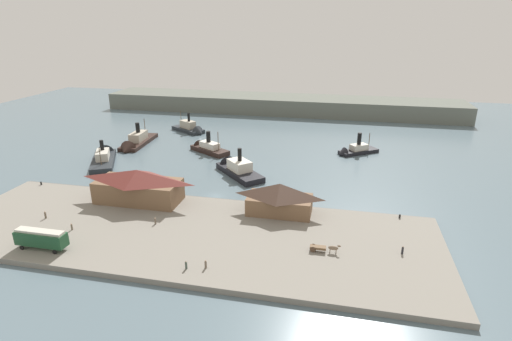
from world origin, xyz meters
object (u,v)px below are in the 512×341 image
street_tram (41,238)px  ferry_moored_west (135,143)px  ferry_shed_east_terminal (280,198)px  horse_cart (324,248)px  pedestrian_walking_east (155,221)px  ferry_departing_north (236,168)px  pedestrian_walking_west (186,265)px  pedestrian_near_cart (403,250)px  ferry_shed_west_terminal (138,185)px  pedestrian_near_east_shed (45,215)px  ferry_approaching_west (104,157)px  ferry_approaching_east (206,148)px  mooring_post_center_west (107,189)px  mooring_post_center_east (41,183)px  pedestrian_by_tram (72,227)px  ferry_mid_harbor (191,129)px  pedestrian_standing_center (206,264)px  ferry_outer_harbor (354,151)px  mooring_post_east (400,216)px

street_tram → ferry_moored_west: ferry_moored_west is taller
ferry_shed_east_terminal → horse_cart: (11.45, -15.54, -2.89)m
pedestrian_walking_east → ferry_departing_north: ferry_departing_north is taller
pedestrian_walking_west → pedestrian_near_cart: 42.30m
ferry_shed_west_terminal → pedestrian_near_east_shed: 21.91m
ferry_approaching_west → ferry_approaching_east: ferry_approaching_east is taller
street_tram → mooring_post_center_west: bearing=97.3°
ferry_shed_east_terminal → pedestrian_walking_east: (-26.57, -11.73, -3.08)m
mooring_post_center_east → ferry_departing_north: bearing=25.5°
mooring_post_center_west → pedestrian_by_tram: bearing=-77.9°
ferry_mid_harbor → ferry_approaching_east: 28.37m
horse_cart → mooring_post_center_west: 62.56m
pedestrian_standing_center → ferry_departing_north: bearing=99.0°
pedestrian_near_east_shed → street_tram: bearing=-53.9°
ferry_shed_west_terminal → pedestrian_near_cart: 64.03m
mooring_post_center_east → ferry_shed_east_terminal: bearing=-2.7°
horse_cart → pedestrian_near_east_shed: (-64.32, 0.99, -0.11)m
pedestrian_walking_west → pedestrian_by_tram: (-30.22, 8.80, -0.05)m
ferry_shed_west_terminal → ferry_approaching_east: 47.36m
ferry_shed_west_terminal → ferry_mid_harbor: 72.56m
pedestrian_near_east_shed → ferry_moored_west: bearing=98.9°
horse_cart → pedestrian_standing_center: (-21.15, -10.42, -0.15)m
ferry_outer_harbor → pedestrian_standing_center: bearing=-109.0°
ferry_shed_west_terminal → ferry_approaching_west: size_ratio=0.93×
ferry_approaching_west → ferry_outer_harbor: bearing=17.3°
street_tram → horse_cart: street_tram is taller
street_tram → pedestrian_near_east_shed: 14.70m
ferry_shed_west_terminal → mooring_post_center_west: size_ratio=24.10×
ferry_shed_east_terminal → pedestrian_by_tram: bearing=-157.3°
ferry_shed_east_terminal → mooring_post_center_east: bearing=177.3°
horse_cart → pedestrian_walking_west: bearing=-155.1°
mooring_post_center_east → ferry_approaching_west: bearing=81.7°
ferry_shed_west_terminal → street_tram: (-8.21, -25.41, -1.87)m
street_tram → ferry_approaching_east: size_ratio=0.62×
pedestrian_near_cart → mooring_post_center_east: size_ratio=1.91×
pedestrian_by_tram → ferry_moored_west: 67.42m
mooring_post_east → ferry_approaching_east: size_ratio=0.05×
horse_cart → mooring_post_center_east: 81.87m
ferry_shed_west_terminal → ferry_shed_east_terminal: (36.05, 0.94, -0.48)m
horse_cart → ferry_approaching_east: size_ratio=0.35×
ferry_outer_harbor → ferry_moored_west: bearing=-174.2°
pedestrian_by_tram → mooring_post_east: 74.53m
ferry_approaching_west → ferry_shed_east_terminal: bearing=-24.1°
pedestrian_near_east_shed → pedestrian_near_cart: size_ratio=1.04×
ferry_moored_west → mooring_post_center_west: bearing=-71.4°
pedestrian_near_cart → mooring_post_center_east: (-95.00, 16.12, -0.34)m
ferry_shed_west_terminal → mooring_post_center_west: (-12.03, 4.62, -3.85)m
mooring_post_east → mooring_post_center_east: size_ratio=1.00×
pedestrian_near_cart → mooring_post_center_east: bearing=170.4°
ferry_departing_north → pedestrian_near_cart: bearing=-41.8°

